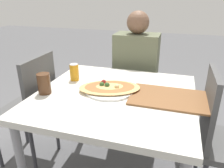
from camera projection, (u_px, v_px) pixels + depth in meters
name	position (u px, v px, depth m)	size (l,w,h in m)	color
dining_table	(115.00, 104.00, 1.46)	(1.01, 0.97, 0.74)	silver
chair_far_seated	(137.00, 80.00, 2.23)	(0.40, 0.40, 0.93)	#4C4C4C
chair_side_left	(31.00, 106.00, 1.71)	(0.40, 0.40, 0.93)	#4C4C4C
chair_side_right	(224.00, 136.00, 1.36)	(0.40, 0.40, 0.93)	#4C4C4C
person_seated	(136.00, 65.00, 2.06)	(0.40, 0.28, 1.21)	#2D2D38
pizza_main	(110.00, 88.00, 1.46)	(0.47, 0.37, 0.06)	white
soda_can	(74.00, 72.00, 1.62)	(0.07, 0.07, 0.12)	orange
drink_glass	(44.00, 84.00, 1.41)	(0.08, 0.08, 0.13)	#4C2D19
serving_tray	(169.00, 98.00, 1.36)	(0.47, 0.32, 0.01)	brown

